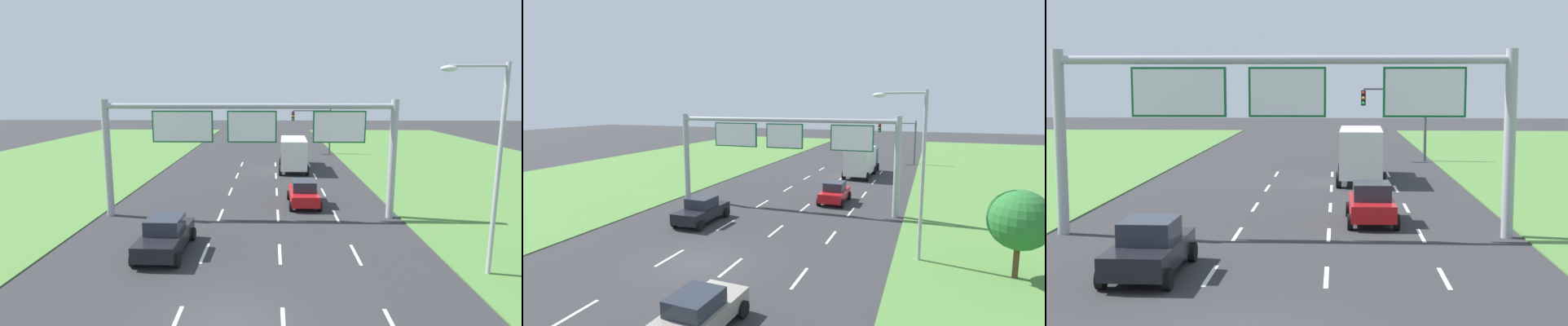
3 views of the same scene
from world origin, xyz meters
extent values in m
plane|color=#2D2D30|center=(0.00, 0.00, 0.00)|extent=(200.00, 200.00, 0.00)
cube|color=#4C7A38|center=(-21.00, 10.00, 0.03)|extent=(24.00, 120.00, 0.06)
cube|color=white|center=(-1.75, -6.00, 0.00)|extent=(0.14, 2.40, 0.01)
cube|color=white|center=(-1.75, 0.00, 0.00)|extent=(0.14, 2.40, 0.01)
cube|color=white|center=(-1.75, 6.00, 0.00)|extent=(0.14, 2.40, 0.01)
cube|color=white|center=(-1.75, 12.00, 0.00)|extent=(0.14, 2.40, 0.01)
cube|color=white|center=(-1.75, 18.00, 0.00)|extent=(0.14, 2.40, 0.01)
cube|color=white|center=(-1.75, 24.00, 0.00)|extent=(0.14, 2.40, 0.01)
cube|color=white|center=(-1.75, 30.00, 0.00)|extent=(0.14, 2.40, 0.01)
cube|color=white|center=(1.75, 0.00, 0.00)|extent=(0.14, 2.40, 0.01)
cube|color=white|center=(1.75, 6.00, 0.00)|extent=(0.14, 2.40, 0.01)
cube|color=white|center=(1.75, 12.00, 0.00)|extent=(0.14, 2.40, 0.01)
cube|color=white|center=(1.75, 18.00, 0.00)|extent=(0.14, 2.40, 0.01)
cube|color=white|center=(1.75, 24.00, 0.00)|extent=(0.14, 2.40, 0.01)
cube|color=white|center=(1.75, 30.00, 0.00)|extent=(0.14, 2.40, 0.01)
cube|color=white|center=(5.25, 0.00, 0.00)|extent=(0.14, 2.40, 0.01)
cube|color=white|center=(5.25, 6.00, 0.00)|extent=(0.14, 2.40, 0.01)
cube|color=white|center=(5.25, 12.00, 0.00)|extent=(0.14, 2.40, 0.01)
cube|color=white|center=(5.25, 18.00, 0.00)|extent=(0.14, 2.40, 0.01)
cube|color=white|center=(5.25, 24.00, 0.00)|extent=(0.14, 2.40, 0.01)
cube|color=white|center=(5.25, 30.00, 0.00)|extent=(0.14, 2.40, 0.01)
cube|color=red|center=(3.48, 14.39, 0.66)|extent=(1.82, 3.99, 0.69)
cube|color=#232833|center=(3.48, 14.37, 1.34)|extent=(1.53, 1.85, 0.67)
cylinder|color=black|center=(2.55, 15.81, 0.32)|extent=(0.23, 0.64, 0.64)
cylinder|color=black|center=(4.38, 15.83, 0.32)|extent=(0.23, 0.64, 0.64)
cylinder|color=black|center=(2.58, 12.94, 0.32)|extent=(0.23, 0.64, 0.64)
cylinder|color=black|center=(4.40, 12.96, 0.32)|extent=(0.23, 0.64, 0.64)
cube|color=gray|center=(3.37, -5.57, 0.64)|extent=(1.94, 4.48, 0.63)
cube|color=#232833|center=(3.37, -5.62, 1.24)|extent=(1.51, 1.86, 0.58)
cylinder|color=black|center=(2.56, -3.88, 0.32)|extent=(0.25, 0.65, 0.64)
cylinder|color=black|center=(4.34, -3.96, 0.32)|extent=(0.25, 0.65, 0.64)
cube|color=black|center=(-3.58, 6.07, 0.67)|extent=(1.91, 4.40, 0.70)
cube|color=#232833|center=(-3.58, 6.12, 1.35)|extent=(1.58, 1.80, 0.67)
cylinder|color=black|center=(-4.50, 7.72, 0.32)|extent=(0.23, 0.64, 0.64)
cylinder|color=black|center=(-2.61, 7.70, 0.32)|extent=(0.23, 0.64, 0.64)
cylinder|color=black|center=(-4.54, 4.45, 0.32)|extent=(0.23, 0.64, 0.64)
cylinder|color=black|center=(-2.66, 4.42, 0.32)|extent=(0.23, 0.64, 0.64)
cube|color=navy|center=(3.53, 30.56, 1.55)|extent=(2.26, 2.16, 2.20)
cube|color=silver|center=(3.42, 26.49, 1.77)|extent=(2.52, 5.81, 2.65)
cylinder|color=black|center=(2.42, 31.09, 0.45)|extent=(0.31, 0.91, 0.90)
cylinder|color=black|center=(4.68, 31.03, 0.45)|extent=(0.31, 0.91, 0.90)
cylinder|color=black|center=(2.27, 28.80, 0.45)|extent=(0.31, 0.91, 0.90)
cylinder|color=black|center=(4.69, 28.73, 0.45)|extent=(0.31, 0.91, 0.90)
cylinder|color=black|center=(2.14, 24.25, 0.45)|extent=(0.31, 0.91, 0.90)
cylinder|color=black|center=(4.56, 24.18, 0.45)|extent=(0.31, 0.91, 0.90)
cylinder|color=#9EA0A5|center=(-8.40, 11.76, 3.50)|extent=(0.44, 0.44, 7.00)
cylinder|color=#9EA0A5|center=(8.40, 11.76, 3.50)|extent=(0.44, 0.44, 7.00)
cylinder|color=#9EA0A5|center=(0.00, 11.76, 6.60)|extent=(16.80, 0.32, 0.32)
cube|color=#0C5B28|center=(-3.85, 11.76, 5.41)|extent=(3.56, 0.12, 1.85)
cube|color=white|center=(-3.85, 11.70, 5.41)|extent=(3.40, 0.01, 1.69)
cube|color=#0C5B28|center=(0.20, 11.76, 5.41)|extent=(2.87, 0.12, 1.85)
cube|color=white|center=(0.20, 11.70, 5.41)|extent=(2.71, 0.01, 1.69)
cube|color=#0C5B28|center=(5.25, 11.76, 5.41)|extent=(3.04, 0.12, 1.85)
cube|color=white|center=(5.25, 11.70, 5.41)|extent=(2.88, 0.01, 1.69)
cylinder|color=#47494F|center=(8.44, 37.88, 2.80)|extent=(0.20, 0.20, 5.60)
cylinder|color=#47494F|center=(6.19, 37.88, 5.25)|extent=(4.50, 0.14, 0.14)
cube|color=black|center=(3.94, 37.88, 4.60)|extent=(0.32, 0.36, 1.10)
sphere|color=red|center=(3.94, 37.68, 4.97)|extent=(0.22, 0.22, 0.22)
sphere|color=orange|center=(3.94, 37.68, 4.60)|extent=(0.22, 0.22, 0.22)
sphere|color=green|center=(3.94, 37.68, 4.23)|extent=(0.22, 0.22, 0.22)
cylinder|color=#9EA0A5|center=(10.23, 4.04, 4.25)|extent=(0.18, 0.18, 8.50)
cylinder|color=#9EA0A5|center=(9.13, 4.04, 8.35)|extent=(2.20, 0.10, 0.10)
ellipsoid|color=silver|center=(8.03, 4.04, 8.25)|extent=(0.64, 0.32, 0.24)
cylinder|color=#513823|center=(14.39, 3.30, 0.87)|extent=(0.25, 0.25, 1.73)
sphere|color=#276A2E|center=(14.39, 3.30, 2.75)|extent=(2.71, 2.71, 2.71)
camera|label=1|loc=(1.35, -11.83, 7.33)|focal=28.00mm
camera|label=2|loc=(10.62, -16.62, 7.88)|focal=28.00mm
camera|label=3|loc=(2.06, -15.14, 5.82)|focal=50.00mm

